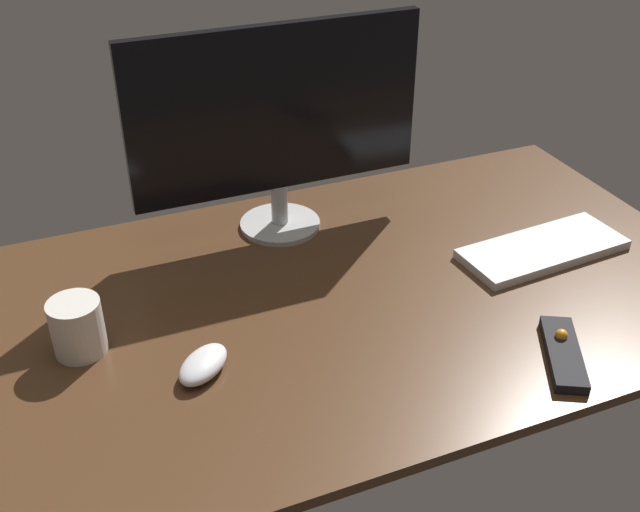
% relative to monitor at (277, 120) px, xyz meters
% --- Properties ---
extents(desk, '(1.40, 0.84, 0.02)m').
position_rel_monitor_xyz_m(desk, '(0.05, -0.28, -0.25)').
color(desk, '#4C301C').
rests_on(desk, ground).
extents(monitor, '(0.60, 0.17, 0.43)m').
position_rel_monitor_xyz_m(monitor, '(0.00, 0.00, 0.00)').
color(monitor, '#B9B9B9').
rests_on(monitor, desk).
extents(keyboard, '(0.35, 0.16, 0.02)m').
position_rel_monitor_xyz_m(keyboard, '(0.45, -0.30, -0.23)').
color(keyboard, silver).
rests_on(keyboard, desk).
extents(computer_mouse, '(0.12, 0.12, 0.03)m').
position_rel_monitor_xyz_m(computer_mouse, '(-0.27, -0.39, -0.23)').
color(computer_mouse, silver).
rests_on(computer_mouse, desk).
extents(media_remote, '(0.13, 0.18, 0.03)m').
position_rel_monitor_xyz_m(media_remote, '(0.29, -0.59, -0.23)').
color(media_remote, black).
rests_on(media_remote, desk).
extents(coffee_mug, '(0.09, 0.09, 0.10)m').
position_rel_monitor_xyz_m(coffee_mug, '(-0.45, -0.26, -0.19)').
color(coffee_mug, silver).
rests_on(coffee_mug, desk).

